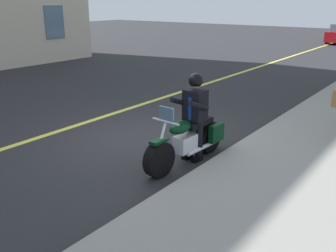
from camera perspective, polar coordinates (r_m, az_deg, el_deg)
ground_plane at (r=8.63m, az=-3.76°, el=-2.00°), size 80.00×80.00×0.00m
lane_center_stripe at (r=9.99m, az=-12.50°, el=0.50°), size 60.00×0.16×0.01m
motorcycle_main at (r=7.27m, az=3.09°, el=-2.20°), size 2.22×0.67×1.26m
rider_main at (r=7.24m, az=4.06°, el=2.54°), size 0.64×0.57×1.74m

